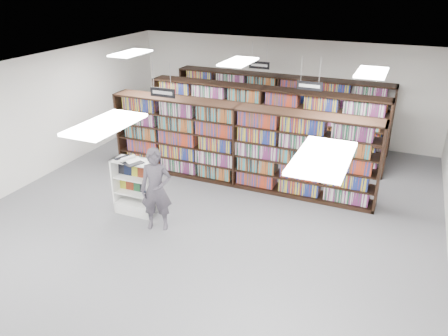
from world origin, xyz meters
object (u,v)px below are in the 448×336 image
at_px(endcap_display, 137,194).
at_px(open_book, 129,160).
at_px(bookshelf_row_near, 237,146).
at_px(shopper, 156,190).

xyz_separation_m(endcap_display, open_book, (-0.04, -0.11, 0.88)).
distance_m(bookshelf_row_near, open_book, 2.90).
height_order(endcap_display, open_book, open_book).
distance_m(open_book, shopper, 0.99).
height_order(bookshelf_row_near, endcap_display, bookshelf_row_near).
xyz_separation_m(bookshelf_row_near, open_book, (-1.60, -2.40, 0.29)).
distance_m(endcap_display, shopper, 1.01).
bearing_deg(bookshelf_row_near, shopper, -105.67).
height_order(bookshelf_row_near, open_book, bookshelf_row_near).
distance_m(endcap_display, open_book, 0.89).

